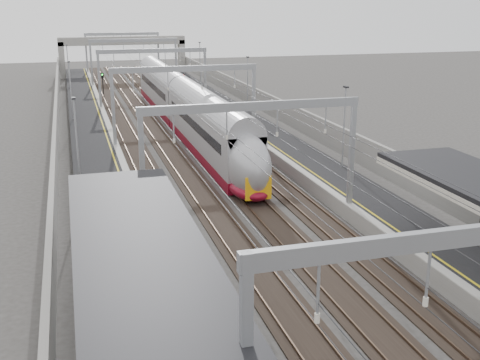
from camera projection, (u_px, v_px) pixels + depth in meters
platform_left at (94, 144)px, 54.77m from camera, size 4.00×120.00×1.00m
platform_right at (261, 133)px, 58.99m from camera, size 4.00×120.00×1.00m
tracks at (181, 143)px, 57.01m from camera, size 11.40×140.00×0.20m
overhead_line at (167, 71)px, 61.35m from camera, size 13.00×140.00×6.60m
canopy_left at (168, 339)px, 14.76m from camera, size 4.40×30.00×4.24m
overbridge at (123, 46)px, 106.14m from camera, size 22.00×2.20×6.90m
wall_left at (56, 134)px, 53.61m from camera, size 0.30×120.00×3.20m
wall_right at (292, 121)px, 59.51m from camera, size 0.30×120.00×3.20m
train at (187, 113)px, 60.65m from camera, size 2.80×51.11×4.43m
signal_green at (103, 81)px, 82.73m from camera, size 0.32×0.32×3.48m
signal_red_near at (165, 80)px, 83.15m from camera, size 0.32×0.32×3.48m
signal_red_far at (184, 81)px, 81.95m from camera, size 0.32×0.32×3.48m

